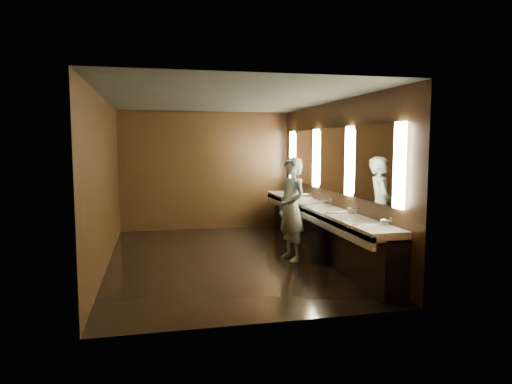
# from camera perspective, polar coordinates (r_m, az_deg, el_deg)

# --- Properties ---
(floor) EXTENTS (6.00, 6.00, 0.00)m
(floor) POSITION_cam_1_polar(r_m,az_deg,el_deg) (8.21, -3.85, -8.33)
(floor) COLOR black
(floor) RESTS_ON ground
(ceiling) EXTENTS (4.00, 6.00, 0.02)m
(ceiling) POSITION_cam_1_polar(r_m,az_deg,el_deg) (8.00, -3.99, 11.50)
(ceiling) COLOR #2D2D2B
(ceiling) RESTS_ON wall_back
(wall_back) EXTENTS (4.00, 0.02, 2.80)m
(wall_back) POSITION_cam_1_polar(r_m,az_deg,el_deg) (10.95, -6.30, 2.66)
(wall_back) COLOR black
(wall_back) RESTS_ON floor
(wall_front) EXTENTS (4.00, 0.02, 2.80)m
(wall_front) POSITION_cam_1_polar(r_m,az_deg,el_deg) (5.05, 1.26, -1.18)
(wall_front) COLOR black
(wall_front) RESTS_ON floor
(wall_left) EXTENTS (0.02, 6.00, 2.80)m
(wall_left) POSITION_cam_1_polar(r_m,az_deg,el_deg) (7.93, -18.35, 1.13)
(wall_left) COLOR black
(wall_left) RESTS_ON floor
(wall_right) EXTENTS (0.02, 6.00, 2.80)m
(wall_right) POSITION_cam_1_polar(r_m,az_deg,el_deg) (8.52, 9.51, 1.67)
(wall_right) COLOR black
(wall_right) RESTS_ON floor
(sink_counter) EXTENTS (0.55, 5.40, 1.01)m
(sink_counter) POSITION_cam_1_polar(r_m,az_deg,el_deg) (8.56, 8.12, -4.40)
(sink_counter) COLOR black
(sink_counter) RESTS_ON floor
(mirror_band) EXTENTS (0.06, 5.03, 1.15)m
(mirror_band) POSITION_cam_1_polar(r_m,az_deg,el_deg) (8.49, 9.43, 4.02)
(mirror_band) COLOR #FBF2BE
(mirror_band) RESTS_ON wall_right
(person) EXTENTS (0.59, 0.75, 1.81)m
(person) POSITION_cam_1_polar(r_m,az_deg,el_deg) (7.98, 4.47, -2.14)
(person) COLOR #8EC7D5
(person) RESTS_ON floor
(trash_bin) EXTENTS (0.38, 0.38, 0.56)m
(trash_bin) POSITION_cam_1_polar(r_m,az_deg,el_deg) (7.96, 8.20, -6.77)
(trash_bin) COLOR black
(trash_bin) RESTS_ON floor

